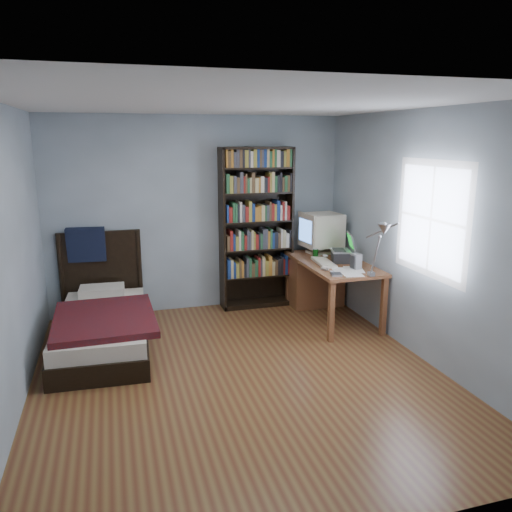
% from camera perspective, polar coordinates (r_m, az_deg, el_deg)
% --- Properties ---
extents(room, '(4.20, 4.24, 2.50)m').
position_cam_1_polar(room, '(4.49, -1.65, 0.96)').
color(room, brown).
rests_on(room, ground).
extents(desk, '(0.75, 1.47, 0.73)m').
position_cam_1_polar(desk, '(6.64, 7.23, -2.51)').
color(desk, brown).
rests_on(desk, floor).
extents(crt_monitor, '(0.51, 0.47, 0.54)m').
position_cam_1_polar(crt_monitor, '(6.59, 7.44, 2.90)').
color(crt_monitor, beige).
rests_on(crt_monitor, desk).
extents(laptop, '(0.36, 0.34, 0.36)m').
position_cam_1_polar(laptop, '(6.19, 9.76, 0.26)').
color(laptop, '#2D2D30').
rests_on(laptop, desk).
extents(desk_lamp, '(0.26, 0.57, 0.68)m').
position_cam_1_polar(desk_lamp, '(5.12, 14.25, 2.37)').
color(desk_lamp, '#99999E').
rests_on(desk_lamp, desk).
extents(keyboard, '(0.23, 0.49, 0.05)m').
position_cam_1_polar(keyboard, '(6.09, 7.75, -0.72)').
color(keyboard, beige).
rests_on(keyboard, desk).
extents(speaker, '(0.11, 0.11, 0.19)m').
position_cam_1_polar(speaker, '(5.87, 11.40, -0.63)').
color(speaker, gray).
rests_on(speaker, desk).
extents(soda_can, '(0.07, 0.07, 0.13)m').
position_cam_1_polar(soda_can, '(6.32, 6.80, 0.25)').
color(soda_can, '#07340E').
rests_on(soda_can, desk).
extents(mouse, '(0.07, 0.11, 0.04)m').
position_cam_1_polar(mouse, '(6.43, 7.91, 0.04)').
color(mouse, silver).
rests_on(mouse, desk).
extents(phone_silver, '(0.09, 0.11, 0.02)m').
position_cam_1_polar(phone_silver, '(5.81, 7.83, -1.48)').
color(phone_silver, '#BCBCC1').
rests_on(phone_silver, desk).
extents(phone_grey, '(0.07, 0.10, 0.02)m').
position_cam_1_polar(phone_grey, '(5.68, 8.73, -1.86)').
color(phone_grey, gray).
rests_on(phone_grey, desk).
extents(external_drive, '(0.14, 0.14, 0.02)m').
position_cam_1_polar(external_drive, '(5.59, 9.16, -2.11)').
color(external_drive, gray).
rests_on(external_drive, desk).
extents(bookshelf, '(0.95, 0.30, 2.11)m').
position_cam_1_polar(bookshelf, '(6.55, 0.05, 3.17)').
color(bookshelf, black).
rests_on(bookshelf, floor).
extents(bed, '(1.05, 2.04, 1.16)m').
position_cam_1_polar(bed, '(5.73, -17.11, -7.21)').
color(bed, black).
rests_on(bed, floor).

